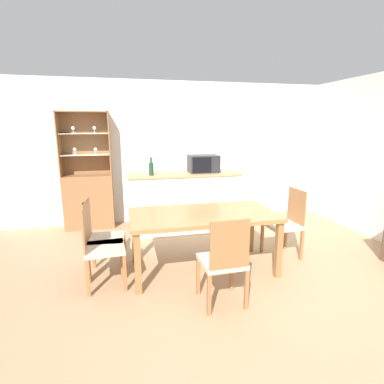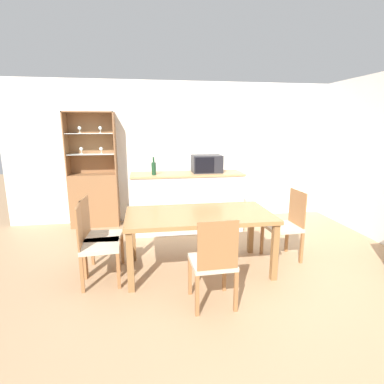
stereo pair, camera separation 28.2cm
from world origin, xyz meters
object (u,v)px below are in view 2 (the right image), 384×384
Objects in this scene: dining_chair_side_left_near at (95,244)px; wine_bottle at (154,168)px; dining_chair_side_left_far at (99,235)px; dining_chair_side_right_far at (286,225)px; microwave at (207,164)px; dining_chair_head_near at (213,262)px; display_cabinet at (94,192)px; dining_table at (199,219)px.

dining_chair_side_left_near is 3.22× the size of wine_bottle.
dining_chair_side_left_far and dining_chair_side_right_far have the same top height.
dining_chair_side_left_far is 2.21m from microwave.
display_cabinet is at bearing 117.27° from dining_chair_head_near.
wine_bottle is (-1.69, 1.21, 0.64)m from dining_chair_side_right_far.
display_cabinet is 2.14× the size of dining_chair_side_left_far.
dining_chair_head_near reaches higher than dining_table.
display_cabinet is 1.32m from wine_bottle.
dining_chair_head_near and dining_chair_side_right_far have the same top height.
dining_table is 1.51m from wine_bottle.
microwave is at bearing 134.22° from dining_chair_side_left_far.
display_cabinet is 2.14× the size of dining_chair_side_left_near.
wine_bottle is (-0.49, 2.14, 0.64)m from dining_chair_head_near.
dining_chair_side_left_far is 1.90× the size of microwave.
dining_table is 1.23m from dining_chair_side_left_far.
dining_chair_side_right_far is 1.90× the size of microwave.
wine_bottle is at bearing -31.24° from display_cabinet.
microwave is at bearing 9.32° from wine_bottle.
wine_bottle is (0.72, 1.21, 0.64)m from dining_chair_side_left_far.
microwave is 0.90m from wine_bottle.
microwave is (1.61, 1.36, 0.67)m from dining_chair_side_left_far.
dining_chair_side_right_far is at bearing 35.84° from dining_chair_head_near.
display_cabinet reaches higher than microwave.
dining_chair_side_right_far is (2.73, -1.85, -0.14)m from display_cabinet.
display_cabinet reaches higher than dining_chair_side_left_near.
display_cabinet is 2.15m from dining_chair_side_left_near.
wine_bottle reaches higher than dining_chair_side_left_near.
dining_chair_head_near is 3.22× the size of wine_bottle.
dining_table is 1.88× the size of dining_chair_side_right_far.
microwave is at bearing 27.65° from dining_chair_side_right_far.
dining_chair_head_near is 1.37m from dining_chair_side_left_near.
dining_chair_side_right_far is (1.21, 0.14, -0.19)m from dining_table.
microwave is at bearing 131.21° from dining_chair_side_left_near.
dining_chair_head_near is 1.90× the size of microwave.
dining_chair_side_left_far is at bearing 140.90° from dining_chair_head_near.
microwave reaches higher than dining_chair_side_left_near.
microwave reaches higher than dining_chair_head_near.
dining_table is (1.53, -1.99, 0.05)m from display_cabinet.
dining_chair_side_left_near is at bearing 4.03° from dining_chair_side_left_far.
dining_chair_side_left_far is 1.00× the size of dining_chair_side_left_near.
display_cabinet is at bearing 53.13° from dining_chair_side_right_far.
dining_chair_head_near is 1.00× the size of dining_chair_side_left_far.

